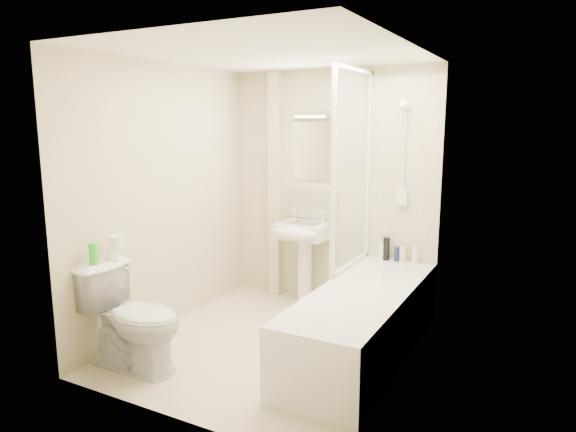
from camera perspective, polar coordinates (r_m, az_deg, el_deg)
The scene contains 24 objects.
floor at distance 4.53m, azimuth -1.86°, elevation -14.09°, with size 2.50×2.50×0.00m, color beige.
wall_back at distance 5.28m, azimuth 4.83°, elevation 3.01°, with size 2.20×0.02×2.40m, color beige.
wall_left at distance 4.81m, azimuth -13.39°, elevation 2.04°, with size 0.02×2.50×2.40m, color beige.
wall_right at distance 3.76m, azimuth 12.75°, elevation -0.22°, with size 0.02×2.50×2.40m, color beige.
ceiling at distance 4.15m, azimuth -2.06°, elevation 17.65°, with size 2.20×2.50×0.02m, color white.
tile_back at distance 5.00m, azimuth 12.76°, elevation 4.97°, with size 0.70×0.01×1.75m, color beige.
tile_right at distance 3.92m, azimuth 13.49°, elevation 3.50°, with size 0.01×2.10×1.75m, color beige.
pipe_boxing at distance 5.50m, azimuth -1.38°, elevation 3.34°, with size 0.12×0.12×2.40m, color beige.
splashback at distance 5.39m, azimuth 2.65°, elevation 1.35°, with size 0.60×0.01×0.30m, color beige.
mirror at distance 5.32m, azimuth 2.69°, elevation 7.20°, with size 0.46×0.01×0.60m, color white.
strip_light at distance 5.30m, azimuth 2.62°, elevation 11.19°, with size 0.42×0.07×0.07m, color silver.
bathtub at distance 4.29m, azimuth 8.39°, elevation -11.41°, with size 0.70×2.10×0.55m.
shower_screen at distance 4.69m, azimuth 7.20°, elevation 5.11°, with size 0.04×0.92×1.80m.
shower_fixture at distance 4.95m, azimuth 12.66°, elevation 6.32°, with size 0.10×0.16×0.99m.
pedestal_sink at distance 5.25m, azimuth 1.56°, elevation -2.70°, with size 0.51×0.47×0.98m.
bottle_white_a at distance 5.11m, azimuth 10.34°, elevation -3.90°, with size 0.06×0.06×0.16m, color white.
bottle_black_b at distance 5.09m, azimuth 10.87°, elevation -3.60°, with size 0.06×0.06×0.22m, color black.
bottle_blue at distance 5.07m, azimuth 11.97°, elevation -4.16°, with size 0.05×0.05×0.14m, color navy.
bottle_cream at distance 5.05m, azimuth 12.66°, elevation -4.17°, with size 0.06×0.06×0.15m, color beige.
bottle_white_b at distance 5.02m, azimuth 13.95°, elevation -4.28°, with size 0.06×0.06×0.16m, color white.
toilet at distance 4.15m, azimuth -16.76°, elevation -10.77°, with size 0.80×0.46×0.81m, color white.
toilet_roll_lower at distance 4.26m, azimuth -18.86°, elevation -3.91°, with size 0.10×0.10×0.10m, color white.
toilet_roll_upper at distance 4.23m, azimuth -18.54°, elevation -2.67°, with size 0.11×0.11×0.09m, color white.
green_bottle at distance 4.14m, azimuth -20.81°, elevation -3.95°, with size 0.06×0.06×0.17m, color green.
Camera 1 is at (2.06, -3.57, 1.88)m, focal length 32.00 mm.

